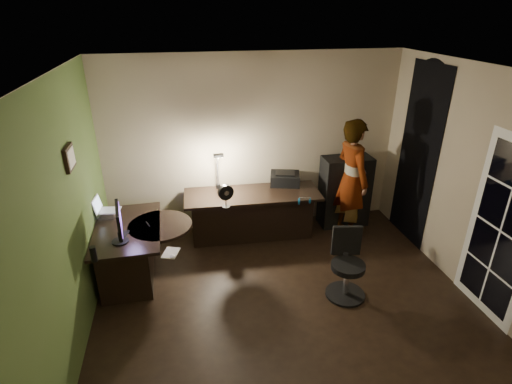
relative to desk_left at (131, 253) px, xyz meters
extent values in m
cube|color=black|center=(1.83, -0.85, -0.38)|extent=(4.50, 4.00, 0.01)
cube|color=silver|center=(1.83, -0.85, 2.33)|extent=(4.50, 4.00, 0.01)
cube|color=tan|center=(1.83, 1.15, 0.97)|extent=(4.50, 0.01, 2.70)
cube|color=tan|center=(1.83, -2.86, 0.97)|extent=(4.50, 0.01, 2.70)
cube|color=tan|center=(-0.42, -0.85, 0.97)|extent=(0.01, 4.00, 2.70)
cube|color=tan|center=(4.08, -0.85, 0.97)|extent=(0.01, 4.00, 2.70)
cube|color=#455E2A|center=(-0.41, -0.85, 0.97)|extent=(0.00, 4.00, 2.70)
cube|color=black|center=(4.07, 0.30, 0.92)|extent=(0.01, 0.90, 2.60)
cube|color=white|center=(4.07, -1.40, 0.67)|extent=(0.02, 0.92, 2.10)
cube|color=black|center=(-0.39, -0.40, 1.47)|extent=(0.04, 0.30, 0.25)
cube|color=black|center=(0.00, 0.00, 0.00)|extent=(0.83, 1.32, 0.75)
cube|color=black|center=(1.72, 0.69, 0.00)|extent=(2.03, 0.79, 0.75)
cube|color=black|center=(3.26, 0.85, 0.20)|extent=(0.77, 0.39, 1.14)
cube|color=silver|center=(-0.28, 0.33, 0.42)|extent=(0.23, 0.20, 0.09)
cube|color=silver|center=(-0.24, 0.33, 0.56)|extent=(0.32, 0.30, 0.20)
cube|color=black|center=(-0.04, -0.33, 0.54)|extent=(0.17, 0.50, 0.32)
ellipsoid|color=silver|center=(0.55, -0.78, 0.39)|extent=(0.07, 0.09, 0.03)
cube|color=black|center=(-0.01, -0.15, 0.38)|extent=(0.10, 0.15, 0.01)
cube|color=black|center=(0.25, 0.03, 0.38)|extent=(0.06, 0.14, 0.01)
cylinder|color=black|center=(-0.28, -0.68, 0.47)|extent=(0.08, 0.08, 0.18)
cube|color=silver|center=(0.53, -0.69, 0.38)|extent=(0.22, 0.26, 0.01)
cube|color=black|center=(1.29, 0.32, 0.54)|extent=(0.24, 0.17, 0.34)
cube|color=navy|center=(2.38, 0.22, 0.42)|extent=(0.22, 0.14, 0.09)
cube|color=black|center=(2.28, 0.92, 0.47)|extent=(0.52, 0.45, 0.20)
cube|color=black|center=(1.25, 0.98, 0.70)|extent=(0.25, 0.34, 0.66)
cube|color=black|center=(2.59, -0.89, 0.06)|extent=(0.57, 0.57, 0.87)
imported|color=#D8A88C|center=(3.19, 0.51, 0.55)|extent=(0.55, 0.73, 1.84)
camera|label=1|loc=(0.74, -4.55, 2.88)|focal=28.00mm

